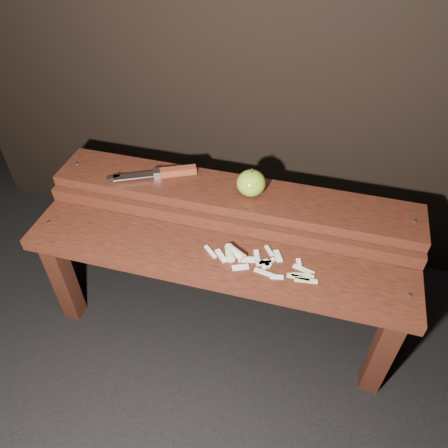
% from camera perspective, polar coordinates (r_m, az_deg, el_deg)
% --- Properties ---
extents(ground, '(60.00, 60.00, 0.00)m').
position_cam_1_polar(ground, '(1.67, -0.55, -12.72)').
color(ground, black).
extents(bench_front_tier, '(1.20, 0.20, 0.42)m').
position_cam_1_polar(bench_front_tier, '(1.35, -1.36, -6.38)').
color(bench_front_tier, black).
rests_on(bench_front_tier, ground).
extents(bench_rear_tier, '(1.20, 0.21, 0.50)m').
position_cam_1_polar(bench_rear_tier, '(1.46, 1.09, 1.70)').
color(bench_rear_tier, black).
rests_on(bench_rear_tier, ground).
extents(apple, '(0.09, 0.09, 0.09)m').
position_cam_1_polar(apple, '(1.38, 3.57, 5.37)').
color(apple, olive).
rests_on(apple, bench_rear_tier).
extents(knife, '(0.28, 0.15, 0.03)m').
position_cam_1_polar(knife, '(1.48, -7.48, 6.70)').
color(knife, maroon).
rests_on(knife, bench_rear_tier).
extents(apple_scraps, '(0.35, 0.13, 0.03)m').
position_cam_1_polar(apple_scraps, '(1.29, 3.23, -4.50)').
color(apple_scraps, beige).
rests_on(apple_scraps, bench_front_tier).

